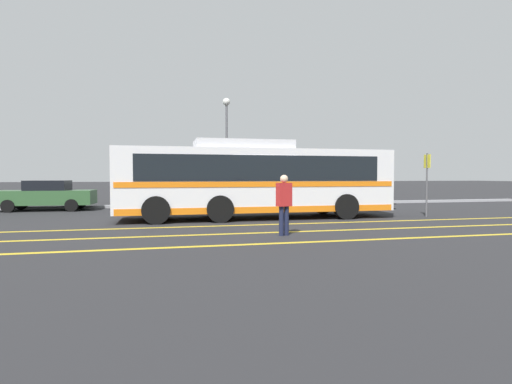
{
  "coord_description": "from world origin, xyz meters",
  "views": [
    {
      "loc": [
        -3.74,
        -15.61,
        1.7
      ],
      "look_at": [
        -0.08,
        0.07,
        1.06
      ],
      "focal_mm": 28.0,
      "sensor_mm": 36.0,
      "label": 1
    }
  ],
  "objects_px": {
    "parked_car_0": "(46,195)",
    "street_lamp": "(227,132)",
    "pedestrian_0": "(284,201)",
    "bus_stop_sign": "(427,177)",
    "parked_car_2": "(288,194)",
    "parked_car_1": "(187,196)",
    "transit_bus": "(256,179)"
  },
  "relations": [
    {
      "from": "parked_car_0",
      "to": "street_lamp",
      "type": "xyz_separation_m",
      "value": [
        9.38,
        2.39,
        3.62
      ]
    },
    {
      "from": "pedestrian_0",
      "to": "bus_stop_sign",
      "type": "height_order",
      "value": "bus_stop_sign"
    },
    {
      "from": "parked_car_2",
      "to": "bus_stop_sign",
      "type": "xyz_separation_m",
      "value": [
        4.01,
        -6.38,
        0.97
      ]
    },
    {
      "from": "bus_stop_sign",
      "to": "street_lamp",
      "type": "distance_m",
      "value": 11.94
    },
    {
      "from": "parked_car_0",
      "to": "parked_car_1",
      "type": "distance_m",
      "value": 6.86
    },
    {
      "from": "transit_bus",
      "to": "parked_car_2",
      "type": "distance_m",
      "value": 6.15
    },
    {
      "from": "parked_car_0",
      "to": "bus_stop_sign",
      "type": "height_order",
      "value": "bus_stop_sign"
    },
    {
      "from": "parked_car_1",
      "to": "street_lamp",
      "type": "xyz_separation_m",
      "value": [
        2.53,
        2.74,
        3.69
      ]
    },
    {
      "from": "transit_bus",
      "to": "parked_car_0",
      "type": "relative_size",
      "value": 2.45
    },
    {
      "from": "parked_car_1",
      "to": "parked_car_2",
      "type": "relative_size",
      "value": 1.09
    },
    {
      "from": "parked_car_2",
      "to": "pedestrian_0",
      "type": "relative_size",
      "value": 2.47
    },
    {
      "from": "transit_bus",
      "to": "bus_stop_sign",
      "type": "bearing_deg",
      "value": 81.19
    },
    {
      "from": "pedestrian_0",
      "to": "street_lamp",
      "type": "distance_m",
      "value": 13.43
    },
    {
      "from": "transit_bus",
      "to": "parked_car_2",
      "type": "height_order",
      "value": "transit_bus"
    },
    {
      "from": "parked_car_1",
      "to": "transit_bus",
      "type": "bearing_deg",
      "value": 19.76
    },
    {
      "from": "transit_bus",
      "to": "bus_stop_sign",
      "type": "distance_m",
      "value": 7.16
    },
    {
      "from": "parked_car_0",
      "to": "street_lamp",
      "type": "height_order",
      "value": "street_lamp"
    },
    {
      "from": "pedestrian_0",
      "to": "street_lamp",
      "type": "bearing_deg",
      "value": -106.8
    },
    {
      "from": "pedestrian_0",
      "to": "bus_stop_sign",
      "type": "relative_size",
      "value": 0.66
    },
    {
      "from": "parked_car_1",
      "to": "pedestrian_0",
      "type": "distance_m",
      "value": 10.48
    },
    {
      "from": "transit_bus",
      "to": "bus_stop_sign",
      "type": "relative_size",
      "value": 4.22
    },
    {
      "from": "parked_car_1",
      "to": "street_lamp",
      "type": "relative_size",
      "value": 0.73
    },
    {
      "from": "transit_bus",
      "to": "parked_car_1",
      "type": "height_order",
      "value": "transit_bus"
    },
    {
      "from": "parked_car_2",
      "to": "pedestrian_0",
      "type": "height_order",
      "value": "pedestrian_0"
    },
    {
      "from": "parked_car_1",
      "to": "parked_car_2",
      "type": "bearing_deg",
      "value": 83.79
    },
    {
      "from": "bus_stop_sign",
      "to": "street_lamp",
      "type": "height_order",
      "value": "street_lamp"
    },
    {
      "from": "parked_car_0",
      "to": "street_lamp",
      "type": "relative_size",
      "value": 0.71
    },
    {
      "from": "transit_bus",
      "to": "parked_car_0",
      "type": "bearing_deg",
      "value": -121.91
    },
    {
      "from": "parked_car_2",
      "to": "bus_stop_sign",
      "type": "height_order",
      "value": "bus_stop_sign"
    },
    {
      "from": "transit_bus",
      "to": "parked_car_2",
      "type": "xyz_separation_m",
      "value": [
        3.06,
        5.26,
        -0.89
      ]
    },
    {
      "from": "transit_bus",
      "to": "parked_car_1",
      "type": "bearing_deg",
      "value": -155.92
    },
    {
      "from": "pedestrian_0",
      "to": "bus_stop_sign",
      "type": "bearing_deg",
      "value": -168.53
    }
  ]
}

